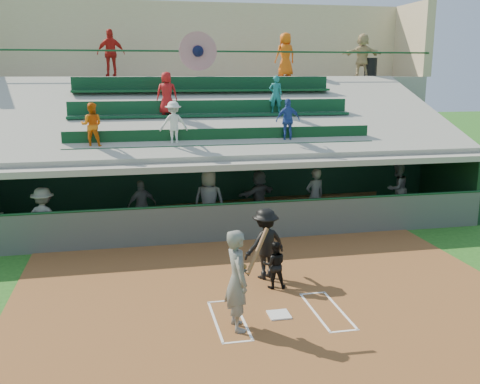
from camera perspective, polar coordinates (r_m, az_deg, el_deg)
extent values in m
plane|color=#205718|center=(11.07, 4.18, -13.08)|extent=(100.00, 100.00, 0.00)
cube|color=brown|center=(11.51, 3.48, -11.98)|extent=(11.00, 9.00, 0.02)
cube|color=silver|center=(11.06, 4.18, -12.92)|extent=(0.43, 0.43, 0.03)
cube|color=white|center=(10.90, 0.28, -13.36)|extent=(0.05, 1.80, 0.01)
cube|color=white|center=(11.28, 7.93, -12.55)|extent=(0.05, 1.80, 0.01)
cube|color=white|center=(10.81, -2.66, -13.60)|extent=(0.05, 1.80, 0.01)
cube|color=white|center=(11.46, 10.59, -12.22)|extent=(0.05, 1.80, 0.01)
cube|color=silver|center=(11.65, -2.02, -11.57)|extent=(0.60, 0.05, 0.01)
cube|color=silver|center=(12.13, 7.74, -10.66)|extent=(0.60, 0.05, 0.01)
cube|color=white|center=(10.07, -0.20, -15.70)|extent=(0.60, 0.05, 0.01)
cube|color=white|center=(10.62, 11.05, -14.35)|extent=(0.60, 0.05, 0.01)
cube|color=gray|center=(17.24, -1.97, -3.43)|extent=(16.00, 3.50, 0.04)
cube|color=gray|center=(23.38, -4.86, 6.50)|extent=(20.00, 3.00, 4.60)
cube|color=#505650|center=(15.44, -0.87, -3.32)|extent=(16.00, 0.06, 1.10)
cylinder|color=#144021|center=(15.29, -0.88, -1.26)|extent=(16.00, 0.08, 0.08)
cube|color=#10311D|center=(18.66, -2.91, 1.22)|extent=(16.00, 0.25, 2.20)
cube|color=black|center=(19.92, 21.32, 1.09)|extent=(0.25, 3.50, 2.20)
cube|color=gray|center=(16.77, -2.02, 3.74)|extent=(16.40, 3.90, 0.18)
cube|color=gray|center=(20.35, -3.68, 2.32)|extent=(16.40, 3.50, 2.30)
cube|color=gray|center=(21.80, -4.34, 6.06)|extent=(16.40, 0.30, 4.60)
cube|color=#98978A|center=(18.44, -3.04, 8.46)|extent=(16.40, 6.51, 2.37)
cube|color=#0C361B|center=(16.17, -1.70, 5.02)|extent=(9.40, 0.42, 0.08)
cube|color=#0B3219|center=(16.33, -1.83, 6.01)|extent=(9.40, 0.06, 0.45)
cube|color=#0C3721|center=(17.95, -2.79, 8.18)|extent=(9.40, 0.42, 0.08)
cube|color=#0D3C21|center=(18.13, -2.90, 9.05)|extent=(9.40, 0.06, 0.45)
cube|color=#0C391C|center=(19.78, -3.70, 10.77)|extent=(9.40, 0.42, 0.08)
cube|color=#0C351C|center=(19.98, -3.79, 11.53)|extent=(9.40, 0.06, 0.45)
imported|color=orange|center=(15.98, -15.54, 6.90)|extent=(0.67, 0.55, 1.27)
imported|color=silver|center=(16.00, -7.10, 7.29)|extent=(0.86, 0.53, 1.28)
imported|color=#27459D|center=(16.65, 5.14, 7.63)|extent=(0.79, 0.36, 1.33)
imported|color=#A81315|center=(17.83, -7.81, 10.40)|extent=(0.69, 0.46, 1.38)
imported|color=#196F73|center=(18.46, 3.82, 10.36)|extent=(0.49, 0.36, 1.25)
cylinder|color=#144121|center=(21.77, -4.52, 14.75)|extent=(20.00, 0.07, 0.07)
cylinder|color=#A61727|center=(21.75, -4.52, 14.75)|extent=(1.50, 0.06, 1.50)
sphere|color=black|center=(21.72, -4.51, 14.75)|extent=(0.44, 0.44, 0.44)
cube|color=#C6B284|center=(24.77, -5.47, 15.87)|extent=(20.00, 0.40, 3.20)
cube|color=tan|center=(26.42, 17.86, 15.13)|extent=(0.40, 3.00, 3.20)
imported|color=#5A5D58|center=(10.16, -0.28, -9.36)|extent=(0.52, 0.74, 1.95)
cylinder|color=brown|center=(9.88, 1.89, -6.27)|extent=(0.56, 0.54, 0.75)
sphere|color=olive|center=(10.09, 0.45, -7.96)|extent=(0.10, 0.10, 0.10)
imported|color=black|center=(12.16, 3.69, -7.75)|extent=(0.59, 0.49, 1.09)
imported|color=black|center=(12.63, 2.70, -5.51)|extent=(1.25, 0.99, 1.69)
cube|color=brown|center=(18.30, -2.35, -1.75)|extent=(13.78, 1.94, 0.41)
imported|color=#60635D|center=(15.61, -20.18, -2.62)|extent=(1.24, 0.91, 1.71)
imported|color=#60635E|center=(16.65, -10.41, -1.38)|extent=(0.98, 0.65, 1.56)
imported|color=#5E615B|center=(16.23, -3.32, -0.91)|extent=(1.08, 0.88, 1.91)
imported|color=#595B56|center=(17.61, 2.05, -0.31)|extent=(1.53, 1.17, 1.61)
imported|color=#585B56|center=(17.22, 7.98, -0.45)|extent=(0.73, 0.57, 1.78)
imported|color=#61635E|center=(19.11, 16.41, 0.36)|extent=(1.00, 0.89, 1.72)
cylinder|color=black|center=(24.31, 13.76, 12.79)|extent=(0.53, 0.53, 0.79)
imported|color=red|center=(22.77, -13.60, 14.21)|extent=(1.17, 0.66, 1.88)
imported|color=#E75B0D|center=(23.03, 4.85, 14.38)|extent=(0.97, 0.72, 1.80)
imported|color=tan|center=(24.15, 12.91, 14.04)|extent=(1.75, 0.92, 1.81)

